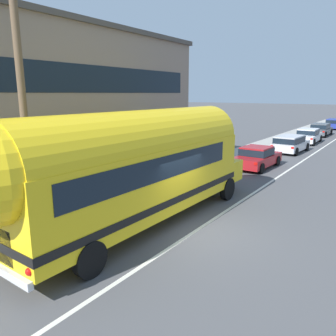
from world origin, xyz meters
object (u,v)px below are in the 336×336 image
painted_bus (133,165)px  car_fourth (320,129)px  car_second (290,143)px  car_fifth (334,123)px  utility_pole (23,101)px  car_third (308,135)px  car_lead (257,157)px

painted_bus → car_fourth: painted_bus is taller
car_second → car_fifth: same height
utility_pole → car_third: utility_pole is taller
car_lead → car_fifth: same height
painted_bus → car_fifth: bearing=90.1°
car_third → car_fourth: size_ratio=0.98×
painted_bus → car_fourth: (-0.15, 32.28, -1.56)m
car_lead → painted_bus: bearing=-89.8°
utility_pole → car_fifth: 43.41m
painted_bus → car_second: 19.13m
utility_pole → car_second: size_ratio=1.91×
car_lead → car_fourth: same height
car_fourth → car_fifth: 8.74m
car_lead → car_second: 7.05m
car_second → painted_bus: bearing=-90.3°
painted_bus → car_third: 25.54m
car_third → painted_bus: bearing=-90.1°
car_lead → car_third: 13.47m
car_lead → car_second: size_ratio=0.97×
utility_pole → car_third: (2.73, 27.65, -3.68)m
car_lead → car_second: (0.16, 7.04, 0.06)m
car_fourth → car_third: bearing=-88.2°
utility_pole → car_fifth: utility_pole is taller
utility_pole → car_lead: (2.62, 14.18, -3.70)m
painted_bus → car_lead: 12.13m
car_fourth → painted_bus: bearing=-89.7°
painted_bus → car_second: painted_bus is taller
car_fourth → car_fifth: (0.07, 8.74, 0.05)m
car_third → car_fifth: (-0.14, 15.53, 0.05)m
utility_pole → car_lead: utility_pole is taller
car_lead → car_fifth: (-0.03, 29.00, 0.07)m
car_fifth → car_fourth: bearing=-90.4°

